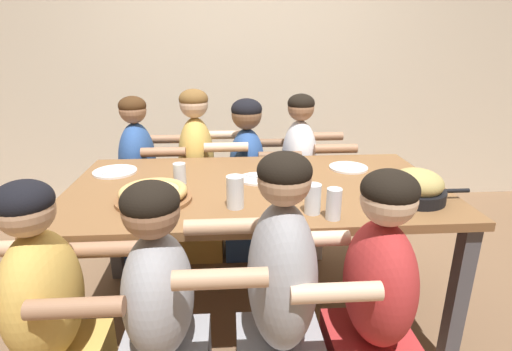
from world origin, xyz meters
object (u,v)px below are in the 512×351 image
diner_far_center (248,185)px  diner_near_midleft (162,337)px  drinking_glass_a (281,181)px  drinking_glass_c (334,206)px  drinking_glass_b (180,174)px  drinking_glass_e (282,204)px  drinking_glass_d (235,192)px  diner_near_center (280,323)px  empty_plate_c (115,172)px  diner_near_left (51,342)px  empty_plate_a (257,179)px  diner_near_midright (373,325)px  diner_far_left (141,188)px  pizza_board_main (153,194)px  empty_plate_b (348,168)px  drinking_glass_g (168,207)px  skillet_bowl (416,187)px  diner_far_midright (299,183)px  drinking_glass_f (313,201)px  diner_far_midleft (198,183)px

diner_far_center → diner_near_midleft: (-0.38, -1.46, -0.03)m
drinking_glass_a → drinking_glass_c: (0.18, -0.34, 0.01)m
drinking_glass_b → drinking_glass_e: 0.63m
drinking_glass_d → diner_near_center: (0.15, -0.45, -0.34)m
empty_plate_c → diner_near_left: size_ratio=0.22×
empty_plate_c → diner_near_left: (0.00, -0.98, -0.31)m
empty_plate_a → diner_near_midright: diner_near_midright is taller
drinking_glass_b → diner_far_left: size_ratio=0.09×
pizza_board_main → drinking_glass_a: drinking_glass_a is taller
empty_plate_b → drinking_glass_d: drinking_glass_d is taller
drinking_glass_c → diner_far_left: bearing=132.1°
empty_plate_c → drinking_glass_c: (1.06, -0.67, 0.05)m
drinking_glass_b → pizza_board_main: bearing=-113.5°
diner_near_midleft → drinking_glass_b: bearing=-0.0°
diner_far_left → diner_near_left: (-0.02, -1.46, -0.03)m
empty_plate_b → drinking_glass_g: size_ratio=1.80×
skillet_bowl → diner_far_midright: size_ratio=0.34×
drinking_glass_b → diner_near_midright: 1.14m
diner_near_midright → empty_plate_a: bearing=25.0°
diner_near_midright → diner_near_center: 0.35m
drinking_glass_f → diner_near_left: bearing=-159.6°
drinking_glass_d → diner_near_midright: diner_near_midright is taller
diner_near_midright → diner_near_center: bearing=90.0°
diner_near_left → diner_near_midleft: bearing=-90.0°
diner_far_midleft → diner_near_left: diner_far_midleft is taller
diner_far_midright → diner_near_midleft: size_ratio=1.07×
drinking_glass_e → diner_near_midleft: diner_near_midleft is taller
drinking_glass_c → diner_far_midright: (0.06, 1.15, -0.33)m
empty_plate_c → diner_far_midleft: (0.42, 0.48, -0.25)m
skillet_bowl → diner_far_center: diner_far_center is taller
empty_plate_a → drinking_glass_e: size_ratio=1.65×
drinking_glass_a → diner_far_center: size_ratio=0.10×
pizza_board_main → empty_plate_c: size_ratio=1.47×
empty_plate_c → drinking_glass_f: (0.99, -0.61, 0.05)m
diner_near_left → empty_plate_c: bearing=0.0°
skillet_bowl → drinking_glass_e: bearing=-168.8°
drinking_glass_f → drinking_glass_g: bearing=-176.9°
pizza_board_main → drinking_glass_c: drinking_glass_c is taller
pizza_board_main → drinking_glass_f: size_ratio=2.69×
diner_far_left → diner_near_midleft: diner_far_left is taller
drinking_glass_e → diner_far_left: bearing=127.0°
drinking_glass_c → diner_near_center: size_ratio=0.11×
diner_near_center → drinking_glass_b: bearing=28.9°
drinking_glass_d → diner_far_center: bearing=84.3°
diner_far_midleft → diner_far_midright: bearing=90.0°
diner_far_center → diner_far_midright: (0.36, 0.00, 0.00)m
empty_plate_c → diner_far_left: bearing=87.6°
diner_far_center → diner_near_midright: diner_far_center is taller
empty_plate_b → drinking_glass_d: (-0.66, -0.51, 0.07)m
drinking_glass_b → drinking_glass_e: bearing=-41.6°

